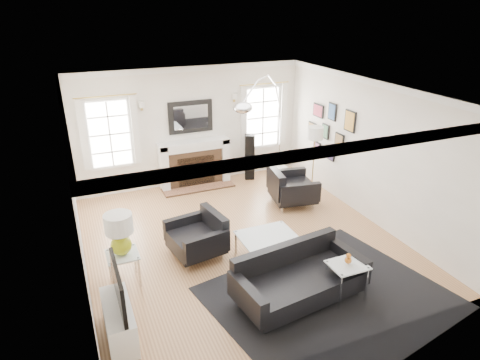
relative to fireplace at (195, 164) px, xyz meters
name	(u,v)px	position (x,y,z in m)	size (l,w,h in m)	color
floor	(240,239)	(0.00, -2.79, -0.54)	(6.00, 6.00, 0.00)	#945F3E
back_wall	(191,127)	(0.00, 0.21, 0.86)	(5.50, 0.04, 2.80)	white
front_wall	(340,258)	(0.00, -5.79, 0.86)	(5.50, 0.04, 2.80)	white
left_wall	(74,196)	(-2.75, -2.79, 0.86)	(0.04, 6.00, 2.80)	white
right_wall	(367,150)	(2.75, -2.79, 0.86)	(0.04, 6.00, 2.80)	white
ceiling	(240,90)	(0.00, -2.79, 2.26)	(5.50, 6.00, 0.02)	white
crown_molding	(240,94)	(0.00, -2.79, 2.20)	(5.50, 6.00, 0.12)	white
fireplace	(195,164)	(0.00, 0.00, 0.00)	(1.70, 0.69, 1.11)	white
mantel_mirror	(191,117)	(0.00, 0.16, 1.11)	(1.05, 0.07, 0.75)	black
window_left	(110,134)	(-1.85, 0.16, 0.92)	(1.24, 0.15, 1.62)	white
window_right	(262,117)	(1.85, 0.16, 0.92)	(1.24, 0.15, 1.62)	white
gallery_wall	(330,127)	(2.72, -1.50, 0.99)	(0.04, 1.73, 1.29)	black
tv_unit	(119,317)	(-2.44, -4.49, -0.21)	(0.35, 1.00, 1.09)	white
area_rug	(329,298)	(0.58, -4.90, -0.54)	(3.34, 2.79, 0.01)	black
sofa	(297,278)	(0.12, -4.70, -0.19)	(2.07, 1.15, 0.64)	black
armchair_left	(199,237)	(-0.85, -3.00, -0.19)	(0.99, 1.07, 0.64)	black
armchair_right	(290,188)	(1.59, -1.82, -0.16)	(1.06, 1.15, 0.68)	black
coffee_table	(270,240)	(0.20, -3.64, -0.14)	(0.97, 0.97, 0.43)	silver
side_table_left	(123,260)	(-2.20, -3.31, -0.11)	(0.48, 0.48, 0.53)	silver
nesting_table	(347,271)	(0.79, -4.97, -0.07)	(0.54, 0.45, 0.59)	silver
gourd_lamp	(119,232)	(-2.20, -3.31, 0.39)	(0.43, 0.43, 0.69)	#A6B316
orange_vase	(348,259)	(0.79, -4.97, 0.14)	(0.10, 0.10, 0.17)	#B96017
arc_floor_lamp	(263,128)	(1.40, -0.83, 0.95)	(1.94, 1.80, 2.75)	white
stick_floor_lamp	(315,137)	(2.20, -1.73, 0.90)	(0.34, 0.34, 1.67)	gold
speaker_tower	(250,157)	(1.38, -0.14, 0.03)	(0.23, 0.23, 1.14)	black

